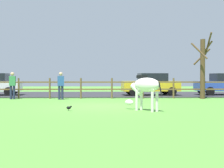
% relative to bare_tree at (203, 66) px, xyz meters
% --- Properties ---
extents(ground_plane, '(60.00, 60.00, 0.00)m').
position_rel_bare_tree_xyz_m(ground_plane, '(-6.22, -4.71, -2.02)').
color(ground_plane, '#549338').
extents(parking_asphalt, '(28.00, 7.40, 0.05)m').
position_rel_bare_tree_xyz_m(parking_asphalt, '(-6.22, 4.59, -1.99)').
color(parking_asphalt, '#2D2D33').
rests_on(parking_asphalt, ground_plane).
extents(paddock_fence, '(21.39, 0.11, 1.28)m').
position_rel_bare_tree_xyz_m(paddock_fence, '(-6.58, 0.29, -1.29)').
color(paddock_fence, brown).
rests_on(paddock_fence, ground_plane).
extents(bare_tree, '(1.38, 1.39, 4.08)m').
position_rel_bare_tree_xyz_m(bare_tree, '(0.00, 0.00, 0.00)').
color(bare_tree, '#513A23').
rests_on(bare_tree, ground_plane).
extents(zebra, '(1.46, 1.55, 1.41)m').
position_rel_bare_tree_xyz_m(zebra, '(-4.41, -6.71, -1.09)').
color(zebra, white).
rests_on(zebra, ground_plane).
extents(crow_on_grass, '(0.22, 0.10, 0.20)m').
position_rel_bare_tree_xyz_m(crow_on_grass, '(-7.43, -6.65, -1.89)').
color(crow_on_grass, black).
rests_on(crow_on_grass, ground_plane).
extents(parked_car_blue, '(4.06, 2.01, 1.56)m').
position_rel_bare_tree_xyz_m(parked_car_blue, '(2.64, 3.33, -1.17)').
color(parked_car_blue, '#2D4CAD').
rests_on(parked_car_blue, parking_asphalt).
extents(parked_car_yellow, '(4.13, 2.16, 1.56)m').
position_rel_bare_tree_xyz_m(parked_car_yellow, '(-2.79, 2.97, -1.17)').
color(parked_car_yellow, yellow).
rests_on(parked_car_yellow, parking_asphalt).
extents(visitor_left_of_tree, '(0.38, 0.26, 1.64)m').
position_rel_bare_tree_xyz_m(visitor_left_of_tree, '(-11.64, -0.22, -1.11)').
color(visitor_left_of_tree, '#232847').
rests_on(visitor_left_of_tree, ground_plane).
extents(visitor_right_of_tree, '(0.41, 0.31, 1.64)m').
position_rel_bare_tree_xyz_m(visitor_right_of_tree, '(-8.67, -0.56, -1.11)').
color(visitor_right_of_tree, '#232847').
rests_on(visitor_right_of_tree, ground_plane).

